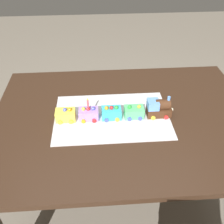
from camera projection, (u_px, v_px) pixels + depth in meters
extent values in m
plane|color=gray|center=(122.00, 197.00, 1.83)|extent=(8.00, 8.00, 0.00)
cube|color=#382316|center=(125.00, 118.00, 1.38)|extent=(1.40, 1.00, 0.03)
cube|color=#382316|center=(200.00, 115.00, 1.99)|extent=(0.07, 0.07, 0.71)
cube|color=#382316|center=(31.00, 123.00, 1.91)|extent=(0.07, 0.07, 0.71)
cube|color=silver|center=(112.00, 117.00, 1.36)|extent=(0.60, 0.40, 0.00)
cube|color=#472816|center=(159.00, 111.00, 1.35)|extent=(0.12, 0.06, 0.05)
cylinder|color=#472816|center=(163.00, 104.00, 1.32)|extent=(0.08, 0.05, 0.05)
cube|color=#669EEA|center=(153.00, 104.00, 1.32)|extent=(0.06, 0.06, 0.04)
cylinder|color=#669EEA|center=(169.00, 99.00, 1.31)|extent=(0.02, 0.02, 0.03)
sphere|color=#F4EFCC|center=(172.00, 110.00, 1.35)|extent=(0.02, 0.02, 0.02)
cylinder|color=yellow|center=(163.00, 109.00, 1.39)|extent=(0.02, 0.01, 0.02)
cylinder|color=#4C59D8|center=(151.00, 109.00, 1.39)|extent=(0.02, 0.01, 0.02)
cylinder|color=red|center=(166.00, 117.00, 1.33)|extent=(0.02, 0.01, 0.02)
cylinder|color=yellow|center=(153.00, 118.00, 1.33)|extent=(0.02, 0.01, 0.02)
cube|color=#59CC7A|center=(134.00, 112.00, 1.34)|extent=(0.10, 0.06, 0.06)
cylinder|color=#4C59D8|center=(138.00, 110.00, 1.38)|extent=(0.02, 0.01, 0.02)
cylinder|color=#4C59D8|center=(128.00, 111.00, 1.38)|extent=(0.02, 0.01, 0.02)
cylinder|color=#4C59D8|center=(140.00, 119.00, 1.33)|extent=(0.02, 0.01, 0.02)
cylinder|color=#4C59D8|center=(129.00, 119.00, 1.32)|extent=(0.02, 0.01, 0.02)
sphere|color=yellow|center=(139.00, 107.00, 1.32)|extent=(0.02, 0.02, 0.02)
sphere|color=green|center=(129.00, 107.00, 1.32)|extent=(0.02, 0.02, 0.02)
cube|color=#38B7C6|center=(111.00, 113.00, 1.34)|extent=(0.10, 0.06, 0.06)
cylinder|color=green|center=(116.00, 111.00, 1.38)|extent=(0.02, 0.01, 0.02)
cylinder|color=#4C59D8|center=(106.00, 111.00, 1.37)|extent=(0.02, 0.01, 0.02)
cylinder|color=yellow|center=(117.00, 120.00, 1.32)|extent=(0.02, 0.01, 0.02)
cylinder|color=#4C59D8|center=(107.00, 120.00, 1.32)|extent=(0.02, 0.01, 0.02)
sphere|color=green|center=(116.00, 108.00, 1.32)|extent=(0.02, 0.02, 0.02)
sphere|color=red|center=(111.00, 108.00, 1.31)|extent=(0.02, 0.02, 0.02)
sphere|color=orange|center=(107.00, 108.00, 1.31)|extent=(0.02, 0.02, 0.02)
cube|color=#AD84E0|center=(89.00, 114.00, 1.33)|extent=(0.10, 0.06, 0.06)
cylinder|color=yellow|center=(94.00, 112.00, 1.37)|extent=(0.02, 0.01, 0.02)
cylinder|color=#D84CB2|center=(84.00, 112.00, 1.37)|extent=(0.02, 0.01, 0.02)
cylinder|color=red|center=(94.00, 121.00, 1.31)|extent=(0.02, 0.01, 0.02)
cylinder|color=orange|center=(83.00, 121.00, 1.31)|extent=(0.02, 0.01, 0.02)
sphere|color=yellow|center=(83.00, 109.00, 1.31)|extent=(0.02, 0.02, 0.02)
sphere|color=red|center=(88.00, 109.00, 1.31)|extent=(0.02, 0.02, 0.02)
sphere|color=#4C59D8|center=(93.00, 109.00, 1.31)|extent=(0.02, 0.02, 0.02)
cube|color=#F4E04C|center=(66.00, 115.00, 1.32)|extent=(0.10, 0.06, 0.06)
cylinder|color=green|center=(72.00, 113.00, 1.36)|extent=(0.02, 0.01, 0.02)
cylinder|color=green|center=(61.00, 114.00, 1.36)|extent=(0.02, 0.01, 0.02)
cylinder|color=yellow|center=(71.00, 122.00, 1.31)|extent=(0.02, 0.01, 0.02)
cylinder|color=yellow|center=(60.00, 122.00, 1.30)|extent=(0.02, 0.01, 0.02)
sphere|color=orange|center=(70.00, 110.00, 1.30)|extent=(0.02, 0.02, 0.02)
sphere|color=#4C59D8|center=(65.00, 110.00, 1.30)|extent=(0.02, 0.02, 0.02)
cylinder|color=#F24C59|center=(88.00, 104.00, 1.29)|extent=(0.01, 0.01, 0.05)
cone|color=yellow|center=(87.00, 99.00, 1.27)|extent=(0.01, 0.01, 0.01)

